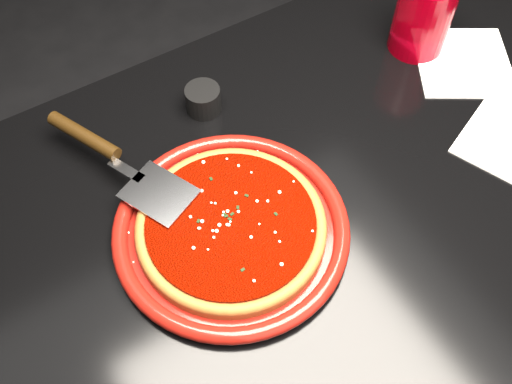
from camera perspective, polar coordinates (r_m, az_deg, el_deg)
floor at (r=1.54m, az=4.56°, el=-15.75°), size 4.00×4.00×0.01m
table at (r=1.19m, az=5.79°, el=-10.03°), size 1.20×0.80×0.75m
plate at (r=0.80m, az=-2.50°, el=-3.70°), size 0.42×0.42×0.02m
pizza_crust at (r=0.80m, az=-2.51°, el=-3.56°), size 0.34×0.34×0.01m
pizza_crust_rim at (r=0.79m, az=-2.52°, el=-3.32°), size 0.34×0.34×0.02m
pizza_sauce at (r=0.79m, az=-2.54°, el=-3.15°), size 0.30×0.30×0.01m
parmesan_dusting at (r=0.78m, az=-2.55°, el=-2.90°), size 0.23×0.23×0.01m
basil_flecks at (r=0.78m, az=-2.55°, el=-2.93°), size 0.21×0.21×0.00m
pizza_server at (r=0.85m, az=-13.48°, el=3.10°), size 0.21×0.33×0.02m
cup at (r=1.05m, az=16.37°, el=16.56°), size 0.12×0.12×0.13m
napkin_b at (r=1.09m, az=20.01°, el=12.12°), size 0.23×0.23×0.00m
ramekin at (r=0.94m, az=-5.31°, el=9.19°), size 0.07×0.07×0.04m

